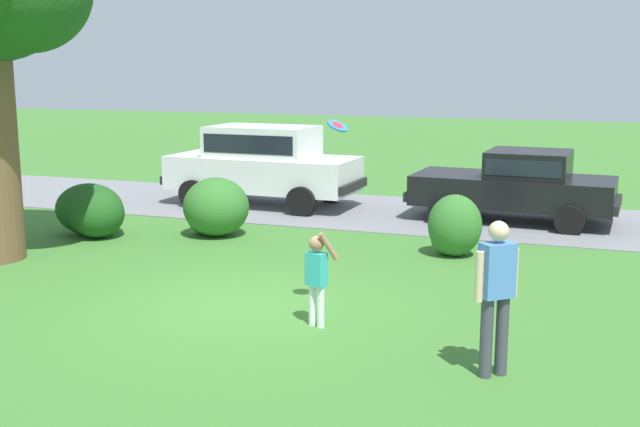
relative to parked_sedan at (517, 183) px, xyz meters
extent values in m
plane|color=#3D752D|center=(-3.06, -7.52, -0.85)|extent=(80.00, 80.00, 0.00)
cube|color=slate|center=(-3.06, 0.04, -0.84)|extent=(28.00, 4.40, 0.02)
ellipsoid|color=#1E511C|center=(-7.94, -4.17, -0.33)|extent=(1.40, 1.17, 1.03)
ellipsoid|color=#1E511C|center=(-7.62, -4.39, -0.37)|extent=(1.07, 1.07, 0.96)
ellipsoid|color=#33702B|center=(-5.48, -3.45, -0.26)|extent=(1.32, 1.28, 1.17)
ellipsoid|color=#33702B|center=(-5.76, -3.38, -0.52)|extent=(0.72, 0.72, 0.64)
ellipsoid|color=#33702B|center=(-0.72, -3.52, -0.29)|extent=(0.96, 0.90, 1.11)
ellipsoid|color=#33702B|center=(-0.83, -3.49, -0.57)|extent=(0.62, 0.62, 0.56)
cube|color=black|center=(-0.10, 0.01, -0.17)|extent=(4.30, 2.07, 0.64)
cube|color=black|center=(0.22, -0.01, 0.43)|extent=(1.77, 1.71, 0.56)
cube|color=black|center=(0.22, -0.01, 0.43)|extent=(1.64, 1.72, 0.34)
cylinder|color=black|center=(-1.45, -0.86, -0.55)|extent=(0.61, 0.25, 0.60)
cylinder|color=black|center=(-1.34, 1.02, -0.55)|extent=(0.61, 0.25, 0.60)
cylinder|color=black|center=(1.15, -1.01, -0.55)|extent=(0.61, 0.25, 0.60)
cylinder|color=black|center=(1.26, 0.87, -0.55)|extent=(0.61, 0.25, 0.60)
cube|color=black|center=(-2.23, 0.13, -0.33)|extent=(0.22, 1.75, 0.20)
cube|color=black|center=(2.04, -0.12, -0.33)|extent=(0.22, 1.75, 0.20)
cube|color=white|center=(-5.97, -0.01, -0.05)|extent=(4.56, 1.99, 0.80)
cube|color=white|center=(-5.97, -0.01, 0.71)|extent=(2.53, 1.70, 0.72)
cube|color=black|center=(-5.97, -0.01, 0.71)|extent=(2.33, 1.72, 0.43)
cylinder|color=black|center=(-7.40, -0.90, -0.51)|extent=(0.69, 0.24, 0.68)
cylinder|color=black|center=(-7.34, 0.98, -0.51)|extent=(0.69, 0.24, 0.68)
cylinder|color=black|center=(-4.61, -0.99, -0.51)|extent=(0.69, 0.24, 0.68)
cylinder|color=black|center=(-4.55, 0.89, -0.51)|extent=(0.69, 0.24, 0.68)
cube|color=black|center=(-8.26, 0.07, -0.25)|extent=(0.18, 1.75, 0.20)
cube|color=black|center=(-3.69, -0.08, -0.25)|extent=(0.18, 1.75, 0.20)
cylinder|color=white|center=(-1.80, -7.93, -0.57)|extent=(0.10, 0.10, 0.55)
cylinder|color=white|center=(-1.66, -7.98, -0.57)|extent=(0.10, 0.10, 0.55)
cube|color=#33B2B2|center=(-1.73, -7.95, -0.08)|extent=(0.30, 0.24, 0.44)
sphere|color=#A37556|center=(-1.73, -7.95, 0.26)|extent=(0.20, 0.20, 0.20)
cylinder|color=#A37556|center=(-1.56, -7.96, 0.24)|extent=(0.25, 0.20, 0.39)
cylinder|color=#A37556|center=(-1.88, -7.90, -0.13)|extent=(0.07, 0.07, 0.36)
cylinder|color=#337FDB|center=(-1.58, -7.57, 1.75)|extent=(0.28, 0.28, 0.19)
cylinder|color=red|center=(-1.58, -7.57, 1.75)|extent=(0.16, 0.16, 0.12)
cylinder|color=#3F3F4C|center=(0.74, -8.80, -0.40)|extent=(0.14, 0.14, 0.90)
cylinder|color=#3F3F4C|center=(0.59, -8.93, -0.40)|extent=(0.14, 0.14, 0.90)
cube|color=#4C7FCC|center=(0.66, -8.87, 0.35)|extent=(0.42, 0.40, 0.60)
sphere|color=beige|center=(0.66, -8.87, 0.78)|extent=(0.22, 0.22, 0.22)
cylinder|color=beige|center=(0.83, -8.72, 0.30)|extent=(0.09, 0.09, 0.55)
cylinder|color=beige|center=(0.50, -9.01, 0.30)|extent=(0.09, 0.09, 0.55)
camera|label=1|loc=(1.62, -17.21, 2.53)|focal=44.16mm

